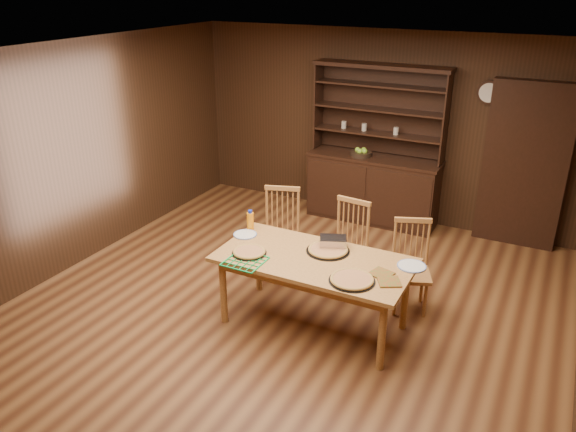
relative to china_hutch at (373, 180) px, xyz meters
The scene contains 20 objects.
floor 2.82m from the china_hutch, 89.99° to the right, with size 6.00×6.00×0.00m, color brown.
room_shell 2.92m from the china_hutch, 89.99° to the right, with size 6.00×6.00×6.00m.
china_hutch is the anchor object (origin of this frame).
doorway 1.96m from the china_hutch, ahead, with size 1.00×0.18×2.10m, color black.
wall_clock 1.89m from the china_hutch, ahead, with size 0.30×0.05×0.30m.
dining_table 2.81m from the china_hutch, 82.67° to the right, with size 1.87×0.93×0.75m.
chair_left 2.01m from the china_hutch, 102.44° to the right, with size 0.53×0.52×1.04m.
chair_center 1.95m from the china_hutch, 78.88° to the right, with size 0.46×0.44×1.02m.
chair_right 2.28m from the china_hutch, 61.19° to the right, with size 0.51×0.50×0.97m.
pizza_left 3.00m from the china_hutch, 94.67° to the right, with size 0.34×0.34×0.04m.
pizza_right 3.15m from the china_hutch, 74.52° to the right, with size 0.41×0.41×0.04m.
pizza_center 2.63m from the china_hutch, 80.79° to the right, with size 0.43×0.43×0.04m.
cooling_rack 3.16m from the china_hutch, 93.49° to the right, with size 0.34×0.34×0.02m, color #0C9F42, non-canonical shape.
plate_left 2.70m from the china_hutch, 100.58° to the right, with size 0.25×0.25×0.02m.
plate_right 2.82m from the china_hutch, 63.93° to the right, with size 0.27×0.27×0.02m.
foil_dish 2.53m from the china_hutch, 80.23° to the right, with size 0.26×0.19×0.10m, color silver.
juice_bottle 2.55m from the china_hutch, 101.90° to the right, with size 0.07×0.07×0.22m.
pot_holder_a 3.12m from the china_hutch, 68.57° to the right, with size 0.19×0.19×0.01m, color red.
pot_holder_b 2.98m from the china_hutch, 69.73° to the right, with size 0.19×0.19×0.01m, color red.
fruit_bowl 0.43m from the china_hutch, 159.54° to the right, with size 0.29×0.29×0.12m.
Camera 1 is at (2.30, -4.39, 3.25)m, focal length 35.00 mm.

